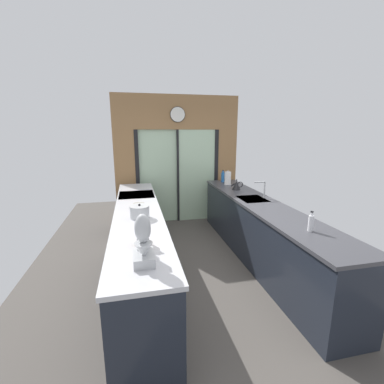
% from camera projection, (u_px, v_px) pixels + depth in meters
% --- Properties ---
extents(ground_plane, '(5.04, 7.60, 0.02)m').
position_uv_depth(ground_plane, '(197.00, 257.00, 4.27)').
color(ground_plane, '#4C4742').
extents(back_wall_unit, '(2.64, 0.12, 2.70)m').
position_uv_depth(back_wall_unit, '(178.00, 152.00, 5.63)').
color(back_wall_unit, olive).
rests_on(back_wall_unit, ground_plane).
extents(left_counter_run, '(0.62, 3.80, 0.92)m').
position_uv_depth(left_counter_run, '(140.00, 247.00, 3.52)').
color(left_counter_run, '#1E232D').
rests_on(left_counter_run, ground_plane).
extents(right_counter_run, '(0.62, 3.80, 0.92)m').
position_uv_depth(right_counter_run, '(259.00, 231.00, 4.07)').
color(right_counter_run, '#1E232D').
rests_on(right_counter_run, ground_plane).
extents(sink_faucet, '(0.19, 0.02, 0.28)m').
position_uv_depth(sink_faucet, '(263.00, 187.00, 4.19)').
color(sink_faucet, '#B7BABC').
rests_on(sink_faucet, right_counter_run).
extents(oven_range, '(0.60, 0.60, 0.92)m').
position_uv_depth(oven_range, '(138.00, 220.00, 4.59)').
color(oven_range, '#B7BABC').
rests_on(oven_range, ground_plane).
extents(mixing_bowl, '(0.15, 0.15, 0.08)m').
position_uv_depth(mixing_bowl, '(139.00, 206.00, 3.63)').
color(mixing_bowl, gray).
rests_on(mixing_bowl, left_counter_run).
extents(knife_block, '(0.09, 0.14, 0.27)m').
position_uv_depth(knife_block, '(142.00, 234.00, 2.50)').
color(knife_block, brown).
rests_on(knife_block, left_counter_run).
extents(stand_mixer, '(0.17, 0.27, 0.42)m').
position_uv_depth(stand_mixer, '(143.00, 244.00, 2.14)').
color(stand_mixer, '#B7BABC').
rests_on(stand_mixer, left_counter_run).
extents(stock_pot, '(0.24, 0.24, 0.18)m').
position_uv_depth(stock_pot, '(140.00, 212.00, 3.27)').
color(stock_pot, '#B7BABC').
rests_on(stock_pot, left_counter_run).
extents(kettle, '(0.24, 0.15, 0.19)m').
position_uv_depth(kettle, '(237.00, 185.00, 4.83)').
color(kettle, black).
rests_on(kettle, right_counter_run).
extents(soap_bottle_near, '(0.06, 0.06, 0.23)m').
position_uv_depth(soap_bottle_near, '(311.00, 223.00, 2.82)').
color(soap_bottle_near, silver).
rests_on(soap_bottle_near, right_counter_run).
extents(soap_bottle_far, '(0.07, 0.07, 0.25)m').
position_uv_depth(soap_bottle_far, '(223.00, 177.00, 5.54)').
color(soap_bottle_far, '#286BB7').
rests_on(soap_bottle_far, right_counter_run).
extents(paper_towel_roll, '(0.14, 0.14, 0.29)m').
position_uv_depth(paper_towel_roll, '(228.00, 178.00, 5.26)').
color(paper_towel_roll, '#B7BABC').
rests_on(paper_towel_roll, right_counter_run).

